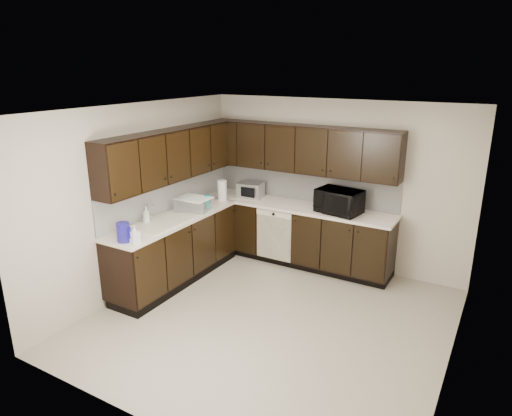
% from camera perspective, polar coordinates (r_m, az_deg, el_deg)
% --- Properties ---
extents(floor, '(4.00, 4.00, 0.00)m').
position_cam_1_polar(floor, '(5.70, 1.80, -13.78)').
color(floor, '#A89F8B').
rests_on(floor, ground).
extents(ceiling, '(4.00, 4.00, 0.00)m').
position_cam_1_polar(ceiling, '(4.90, 2.08, 12.10)').
color(ceiling, white).
rests_on(ceiling, wall_back).
extents(wall_back, '(4.00, 0.02, 2.50)m').
position_cam_1_polar(wall_back, '(6.92, 9.76, 2.93)').
color(wall_back, '#B8AF9D').
rests_on(wall_back, floor).
extents(wall_left, '(0.02, 4.00, 2.50)m').
position_cam_1_polar(wall_left, '(6.31, -14.31, 1.21)').
color(wall_left, '#B8AF9D').
rests_on(wall_left, floor).
extents(wall_right, '(0.02, 4.00, 2.50)m').
position_cam_1_polar(wall_right, '(4.64, 24.37, -5.74)').
color(wall_right, '#B8AF9D').
rests_on(wall_right, floor).
extents(wall_front, '(4.00, 0.02, 2.50)m').
position_cam_1_polar(wall_front, '(3.67, -13.23, -10.76)').
color(wall_front, '#B8AF9D').
rests_on(wall_front, floor).
extents(lower_cabinets, '(3.00, 2.80, 0.90)m').
position_cam_1_polar(lower_cabinets, '(6.83, -1.22, -4.41)').
color(lower_cabinets, black).
rests_on(lower_cabinets, floor).
extents(countertop, '(3.03, 2.83, 0.04)m').
position_cam_1_polar(countertop, '(6.66, -1.28, -0.36)').
color(countertop, silver).
rests_on(countertop, lower_cabinets).
extents(backsplash, '(3.00, 2.80, 0.48)m').
position_cam_1_polar(backsplash, '(6.86, -1.88, 2.44)').
color(backsplash, beige).
rests_on(backsplash, countertop).
extents(upper_cabinets, '(3.00, 2.80, 0.70)m').
position_cam_1_polar(upper_cabinets, '(6.58, -1.60, 7.06)').
color(upper_cabinets, black).
rests_on(upper_cabinets, wall_back).
extents(dishwasher, '(0.58, 0.04, 0.78)m').
position_cam_1_polar(dishwasher, '(6.89, 2.25, -3.05)').
color(dishwasher, beige).
rests_on(dishwasher, lower_cabinets).
extents(sink, '(0.54, 0.82, 0.42)m').
position_cam_1_polar(sink, '(6.20, -12.01, -2.49)').
color(sink, beige).
rests_on(sink, countertop).
extents(microwave, '(0.67, 0.51, 0.34)m').
position_cam_1_polar(microwave, '(6.57, 10.31, 0.83)').
color(microwave, black).
rests_on(microwave, countertop).
extents(soap_bottle_a, '(0.12, 0.12, 0.21)m').
position_cam_1_polar(soap_bottle_a, '(5.58, -14.93, -3.16)').
color(soap_bottle_a, gray).
rests_on(soap_bottle_a, countertop).
extents(soap_bottle_b, '(0.10, 0.10, 0.23)m').
position_cam_1_polar(soap_bottle_b, '(6.20, -13.54, -0.87)').
color(soap_bottle_b, gray).
rests_on(soap_bottle_b, countertop).
extents(toaster_oven, '(0.41, 0.33, 0.24)m').
position_cam_1_polar(toaster_oven, '(7.25, -0.68, 2.27)').
color(toaster_oven, '#B7B7B9').
rests_on(toaster_oven, countertop).
extents(storage_bin, '(0.52, 0.43, 0.18)m').
position_cam_1_polar(storage_bin, '(6.66, -7.80, 0.49)').
color(storage_bin, silver).
rests_on(storage_bin, countertop).
extents(blue_pitcher, '(0.18, 0.18, 0.24)m').
position_cam_1_polar(blue_pitcher, '(5.64, -16.25, -2.92)').
color(blue_pitcher, '#171099').
rests_on(blue_pitcher, countertop).
extents(teal_tumbler, '(0.11, 0.11, 0.20)m').
position_cam_1_polar(teal_tumbler, '(6.72, -6.06, 0.79)').
color(teal_tumbler, '#0C8984').
rests_on(teal_tumbler, countertop).
extents(paper_towel_roll, '(0.18, 0.18, 0.31)m').
position_cam_1_polar(paper_towel_roll, '(7.10, -4.25, 2.22)').
color(paper_towel_roll, silver).
rests_on(paper_towel_roll, countertop).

